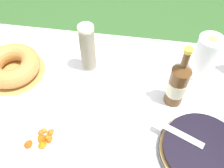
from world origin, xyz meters
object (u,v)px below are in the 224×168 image
Objects in this scene: serving_knife at (212,150)px; snack_plate_near at (42,142)px; bundt_cake at (12,66)px; cider_bottle_amber at (178,84)px; cup_stack at (88,49)px; paper_towel_roll at (205,58)px; berry_tart at (201,150)px.

serving_knife is 0.64m from snack_plate_near.
cider_bottle_amber is (0.77, -0.05, 0.07)m from bundt_cake.
serving_knife is 1.39× the size of cup_stack.
cider_bottle_amber is 1.46× the size of snack_plate_near.
bundt_cake is at bearing 126.79° from snack_plate_near.
bundt_cake is 0.38m from cup_stack.
cup_stack is at bearing 13.67° from bundt_cake.
cider_bottle_amber reaches higher than snack_plate_near.
paper_towel_roll reaches higher than snack_plate_near.
paper_towel_roll reaches higher than bundt_cake.
snack_plate_near is (-0.64, -0.04, -0.05)m from serving_knife.
serving_knife is 1.64× the size of snack_plate_near.
cup_stack reaches higher than snack_plate_near.
berry_tart is 1.04× the size of cider_bottle_amber.
berry_tart is 0.64m from cup_stack.
serving_knife is 1.12× the size of cider_bottle_amber.
paper_towel_roll is (0.89, 0.12, 0.07)m from bundt_cake.
bundt_cake reaches higher than serving_knife.
bundt_cake is (-0.87, 0.29, 0.02)m from berry_tart.
cider_bottle_amber reaches higher than serving_knife.
berry_tart is at bearing 4.80° from snack_plate_near.
paper_towel_roll reaches higher than berry_tart.
bundt_cake is 1.39× the size of snack_plate_near.
paper_towel_roll is (-0.00, 0.43, 0.05)m from serving_knife.
cup_stack is (-0.54, 0.39, 0.06)m from serving_knife.
serving_knife is 0.95m from bundt_cake.
bundt_cake is at bearing -166.33° from cup_stack.
snack_plate_near is (-0.10, -0.43, -0.11)m from cup_stack.
berry_tart is 0.62m from snack_plate_near.
berry_tart is 0.92m from bundt_cake.
serving_knife is at bearing -35.98° from cup_stack.
snack_plate_near is (0.26, -0.34, -0.03)m from bundt_cake.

